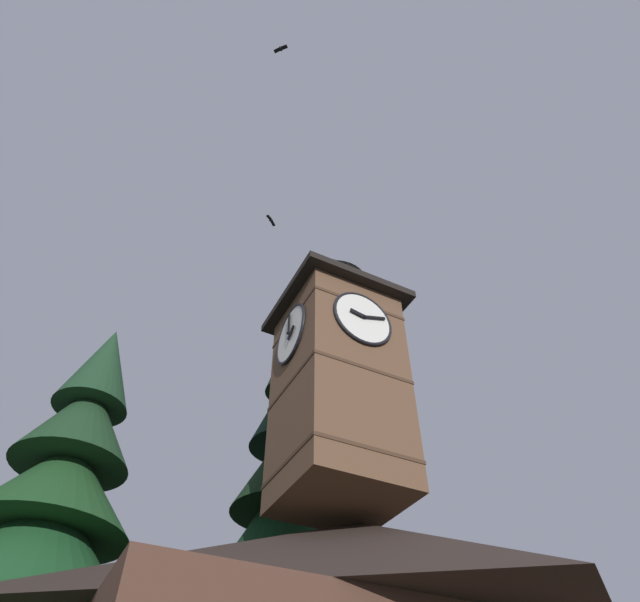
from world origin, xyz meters
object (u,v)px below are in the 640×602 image
flying_bird_low (281,49)px  clock_tower (338,372)px  pine_tree_behind (280,585)px  flying_bird_high (271,220)px

flying_bird_low → clock_tower: bearing=-137.0°
pine_tree_behind → flying_bird_high: flying_bird_high is taller
pine_tree_behind → flying_bird_high: bearing=38.3°
clock_tower → pine_tree_behind: (-0.47, -4.65, -4.48)m
clock_tower → flying_bird_high: flying_bird_high is taller
clock_tower → flying_bird_high: (1.52, -3.07, 10.18)m
clock_tower → flying_bird_low: (4.16, 3.88, 10.53)m
pine_tree_behind → flying_bird_high: (1.99, 1.57, 14.66)m
clock_tower → flying_bird_high: 10.74m
flying_bird_high → flying_bird_low: flying_bird_low is taller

